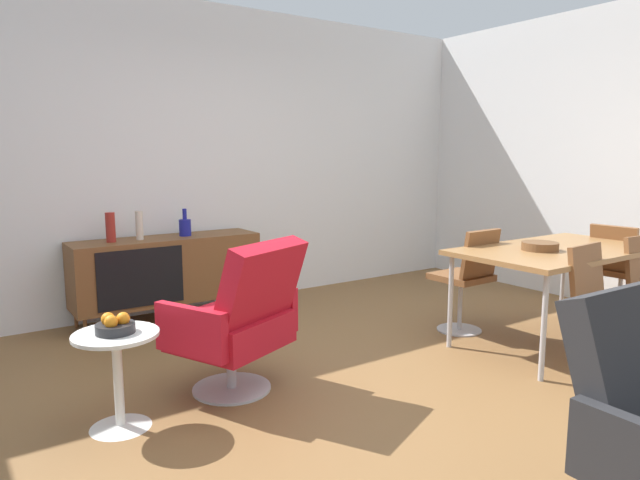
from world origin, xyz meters
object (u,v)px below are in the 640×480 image
(dining_table, at_px, (558,254))
(dining_chair_back_left, at_px, (467,276))
(dining_chair_front_left, at_px, (603,307))
(lounge_chair_red, at_px, (239,318))
(vase_sculptural_dark, at_px, (139,225))
(side_table_round, at_px, (118,369))
(wooden_bowl_on_table, at_px, (540,246))
(fruit_bowl, at_px, (115,325))
(sideboard, at_px, (167,269))
(dining_chair_far_end, at_px, (618,270))
(vase_cobalt, at_px, (110,227))
(vase_ceramic_small, at_px, (185,227))

(dining_table, xyz_separation_m, dining_chair_back_left, (-0.35, 0.56, -0.23))
(dining_chair_front_left, bearing_deg, lounge_chair_red, 151.43)
(vase_sculptural_dark, height_order, side_table_round, vase_sculptural_dark)
(vase_sculptural_dark, distance_m, dining_chair_front_left, 3.56)
(wooden_bowl_on_table, height_order, dining_chair_front_left, dining_chair_front_left)
(lounge_chair_red, distance_m, fruit_bowl, 0.74)
(dining_chair_front_left, bearing_deg, wooden_bowl_on_table, 75.41)
(dining_table, xyz_separation_m, side_table_round, (-3.11, 0.50, -0.38))
(vase_sculptural_dark, distance_m, fruit_bowl, 1.97)
(sideboard, relative_size, fruit_bowl, 8.00)
(sideboard, relative_size, lounge_chair_red, 1.69)
(sideboard, height_order, side_table_round, sideboard)
(vase_sculptural_dark, xyz_separation_m, dining_chair_far_end, (3.30, -2.33, -0.37))
(sideboard, distance_m, wooden_bowl_on_table, 3.06)
(vase_cobalt, height_order, dining_chair_front_left, vase_cobalt)
(dining_table, height_order, wooden_bowl_on_table, wooden_bowl_on_table)
(dining_chair_back_left, distance_m, dining_chair_front_left, 1.12)
(vase_cobalt, xyz_separation_m, wooden_bowl_on_table, (2.44, -2.31, -0.07))
(vase_sculptural_dark, bearing_deg, sideboard, -0.48)
(sideboard, distance_m, vase_cobalt, 0.61)
(vase_cobalt, xyz_separation_m, fruit_bowl, (-0.46, -1.83, -0.28))
(wooden_bowl_on_table, relative_size, fruit_bowl, 1.30)
(vase_sculptural_dark, relative_size, side_table_round, 0.46)
(fruit_bowl, bearing_deg, vase_ceramic_small, 58.94)
(vase_sculptural_dark, bearing_deg, dining_chair_back_left, -40.58)
(dining_chair_far_end, relative_size, lounge_chair_red, 0.90)
(dining_table, xyz_separation_m, dining_chair_far_end, (0.89, -0.00, -0.23))
(wooden_bowl_on_table, bearing_deg, dining_chair_back_left, 104.91)
(wooden_bowl_on_table, bearing_deg, dining_table, -4.96)
(sideboard, height_order, vase_cobalt, vase_cobalt)
(vase_ceramic_small, bearing_deg, fruit_bowl, -121.06)
(dining_chair_front_left, bearing_deg, dining_chair_back_left, 89.69)
(dining_table, bearing_deg, dining_chair_back_left, 121.95)
(vase_ceramic_small, bearing_deg, dining_chair_front_left, -60.13)
(fruit_bowl, bearing_deg, side_table_round, 30.95)
(wooden_bowl_on_table, distance_m, fruit_bowl, 2.95)
(wooden_bowl_on_table, relative_size, side_table_round, 0.50)
(wooden_bowl_on_table, distance_m, dining_chair_far_end, 1.13)
(dining_table, distance_m, lounge_chair_red, 2.45)
(dining_chair_back_left, height_order, dining_chair_front_left, same)
(vase_sculptural_dark, relative_size, fruit_bowl, 1.21)
(vase_cobalt, bearing_deg, vase_ceramic_small, 0.00)
(vase_sculptural_dark, xyz_separation_m, dining_table, (2.41, -2.33, -0.14))
(vase_ceramic_small, distance_m, dining_chair_far_end, 3.74)
(vase_ceramic_small, bearing_deg, vase_sculptural_dark, 180.00)
(sideboard, xyz_separation_m, wooden_bowl_on_table, (1.98, -2.31, 0.33))
(sideboard, xyz_separation_m, dining_table, (2.19, -2.33, 0.26))
(vase_sculptural_dark, distance_m, wooden_bowl_on_table, 3.20)
(vase_ceramic_small, xyz_separation_m, dining_chair_back_left, (1.66, -1.77, -0.33))
(vase_sculptural_dark, relative_size, dining_chair_back_left, 0.28)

